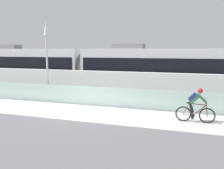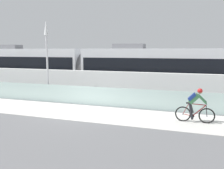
{
  "view_description": "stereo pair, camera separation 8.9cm",
  "coord_description": "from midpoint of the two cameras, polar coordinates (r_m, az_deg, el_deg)",
  "views": [
    {
      "loc": [
        5.86,
        -11.79,
        3.33
      ],
      "look_at": [
        1.08,
        2.35,
        1.25
      ],
      "focal_mm": 39.63,
      "sensor_mm": 36.0,
      "label": 1
    },
    {
      "loc": [
        5.94,
        -11.76,
        3.33
      ],
      "look_at": [
        1.08,
        2.35,
        1.25
      ],
      "focal_mm": 39.63,
      "sensor_mm": 36.0,
      "label": 2
    }
  ],
  "objects": [
    {
      "name": "lamp_post_antenna",
      "position": [
        16.71,
        -15.01,
        7.54
      ],
      "size": [
        0.28,
        0.28,
        5.2
      ],
      "color": "gray",
      "rests_on": "ground"
    },
    {
      "name": "tram_rail_near",
      "position": [
        19.14,
        0.44,
        -2.07
      ],
      "size": [
        32.0,
        0.08,
        0.01
      ],
      "primitive_type": "cube",
      "color": "#595654",
      "rests_on": "ground"
    },
    {
      "name": "concrete_barrier_wall",
      "position": [
        16.68,
        -2.23,
        -0.21
      ],
      "size": [
        32.0,
        0.36,
        1.94
      ],
      "primitive_type": "cube",
      "color": "white",
      "rests_on": "ground"
    },
    {
      "name": "tram",
      "position": [
        20.64,
        -6.55,
        3.89
      ],
      "size": [
        22.56,
        2.54,
        3.81
      ],
      "color": "silver",
      "rests_on": "ground"
    },
    {
      "name": "bike_path_deck",
      "position": [
        13.58,
        -7.74,
        -6.3
      ],
      "size": [
        32.0,
        3.2,
        0.01
      ],
      "primitive_type": "cube",
      "color": "silver",
      "rests_on": "ground"
    },
    {
      "name": "ground_plane",
      "position": [
        13.58,
        -7.74,
        -6.33
      ],
      "size": [
        200.0,
        200.0,
        0.0
      ],
      "primitive_type": "plane",
      "color": "slate"
    },
    {
      "name": "tram_rail_far",
      "position": [
        20.49,
        1.7,
        -1.41
      ],
      "size": [
        32.0,
        0.08,
        0.01
      ],
      "primitive_type": "cube",
      "color": "#595654",
      "rests_on": "ground"
    },
    {
      "name": "cyclist_on_bike",
      "position": [
        12.04,
        18.45,
        -4.61
      ],
      "size": [
        1.77,
        0.58,
        1.61
      ],
      "color": "black",
      "rests_on": "ground"
    },
    {
      "name": "glass_parapet",
      "position": [
        15.1,
        -4.66,
        -2.64
      ],
      "size": [
        32.0,
        0.05,
        1.13
      ],
      "primitive_type": "cube",
      "color": "#ADC6C1",
      "rests_on": "ground"
    }
  ]
}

